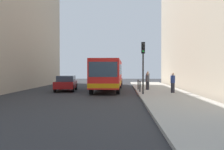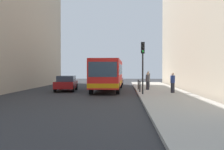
# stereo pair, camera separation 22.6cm
# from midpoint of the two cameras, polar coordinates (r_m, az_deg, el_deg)

# --- Properties ---
(ground_plane) EXTENTS (80.00, 80.00, 0.00)m
(ground_plane) POSITION_cam_midpoint_polar(r_m,az_deg,el_deg) (23.21, -2.34, -4.01)
(ground_plane) COLOR #2D2D30
(sidewalk) EXTENTS (4.40, 40.00, 0.15)m
(sidewalk) POSITION_cam_midpoint_polar(r_m,az_deg,el_deg) (23.37, 11.00, -3.81)
(sidewalk) COLOR #ADA89E
(sidewalk) RESTS_ON ground
(building_right) EXTENTS (7.00, 32.00, 13.34)m
(building_right) POSITION_cam_midpoint_polar(r_m,az_deg,el_deg) (29.02, 22.06, 10.15)
(building_right) COLOR #B2A38C
(building_right) RESTS_ON ground
(bus) EXTENTS (2.69, 11.06, 3.00)m
(bus) POSITION_cam_midpoint_polar(r_m,az_deg,el_deg) (27.04, -0.58, 0.37)
(bus) COLOR red
(bus) RESTS_ON ground
(car_beside_bus) EXTENTS (2.13, 4.52, 1.48)m
(car_beside_bus) POSITION_cam_midpoint_polar(r_m,az_deg,el_deg) (27.02, -9.25, -1.64)
(car_beside_bus) COLOR maroon
(car_beside_bus) RESTS_ON ground
(car_behind_bus) EXTENTS (1.99, 4.46, 1.48)m
(car_behind_bus) POSITION_cam_midpoint_polar(r_m,az_deg,el_deg) (36.17, 0.94, -0.93)
(car_behind_bus) COLOR maroon
(car_behind_bus) RESTS_ON ground
(traffic_light) EXTENTS (0.28, 0.33, 4.10)m
(traffic_light) POSITION_cam_midpoint_polar(r_m,az_deg,el_deg) (21.73, 6.72, 3.56)
(traffic_light) COLOR black
(traffic_light) RESTS_ON sidewalk
(bollard_near) EXTENTS (0.11, 0.11, 0.95)m
(bollard_near) POSITION_cam_midpoint_polar(r_m,az_deg,el_deg) (23.92, 6.10, -2.37)
(bollard_near) COLOR black
(bollard_near) RESTS_ON sidewalk
(bollard_mid) EXTENTS (0.11, 0.11, 0.95)m
(bollard_mid) POSITION_cam_midpoint_polar(r_m,az_deg,el_deg) (26.77, 5.73, -2.00)
(bollard_mid) COLOR black
(bollard_mid) RESTS_ON sidewalk
(pedestrian_near_signal) EXTENTS (0.38, 0.38, 1.67)m
(pedestrian_near_signal) POSITION_cam_midpoint_polar(r_m,az_deg,el_deg) (23.31, 12.79, -1.60)
(pedestrian_near_signal) COLOR #26262D
(pedestrian_near_signal) RESTS_ON sidewalk
(pedestrian_mid_sidewalk) EXTENTS (0.38, 0.38, 1.62)m
(pedestrian_mid_sidewalk) POSITION_cam_midpoint_polar(r_m,az_deg,el_deg) (26.54, 7.68, -1.31)
(pedestrian_mid_sidewalk) COLOR #26262D
(pedestrian_mid_sidewalk) RESTS_ON sidewalk
(pedestrian_far_sidewalk) EXTENTS (0.38, 0.38, 1.74)m
(pedestrian_far_sidewalk) POSITION_cam_midpoint_polar(r_m,az_deg,el_deg) (30.81, 7.77, -0.86)
(pedestrian_far_sidewalk) COLOR #26262D
(pedestrian_far_sidewalk) RESTS_ON sidewalk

